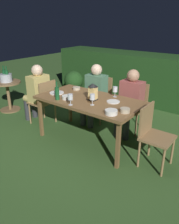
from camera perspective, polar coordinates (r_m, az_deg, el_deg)
name	(u,v)px	position (r m, az deg, el deg)	size (l,w,h in m)	color
ground_plane	(89,140)	(3.89, 0.00, -7.12)	(16.00, 16.00, 0.00)	#385B28
dining_table	(89,102)	(3.60, 0.00, 2.45)	(1.68, 0.90, 0.75)	brown
chair_head_far	(153,133)	(3.20, 15.77, -5.18)	(0.40, 0.42, 0.87)	#937047
chair_side_right_a	(100,96)	(4.52, 2.68, 3.94)	(0.42, 0.40, 0.87)	#937047
person_in_green	(94,92)	(4.32, 1.22, 5.19)	(0.38, 0.47, 1.15)	#4C7A5B
chair_head_near	(44,100)	(4.38, -11.40, 2.89)	(0.40, 0.42, 0.87)	#937047
person_in_mustard	(37,91)	(4.48, -13.23, 5.21)	(0.48, 0.38, 1.15)	tan
chair_side_right_b	(134,105)	(4.16, 11.26, 1.84)	(0.42, 0.40, 0.87)	#937047
person_in_rust	(130,100)	(3.94, 10.14, 3.11)	(0.38, 0.47, 1.15)	#9E4C47
lantern_centerpiece	(93,91)	(3.50, 0.86, 5.37)	(0.15, 0.15, 0.27)	black
green_bottle_on_table	(57,93)	(3.56, -8.20, 4.77)	(0.07, 0.07, 0.29)	#195128
wine_glass_a	(115,90)	(3.68, 6.49, 5.60)	(0.08, 0.08, 0.17)	silver
wine_glass_b	(70,97)	(3.30, -4.88, 3.68)	(0.08, 0.08, 0.17)	silver
wine_glass_c	(92,97)	(3.29, 0.72, 3.71)	(0.08, 0.08, 0.17)	silver
plate_a	(57,93)	(3.91, -8.29, 4.84)	(0.25, 0.25, 0.01)	white
plate_b	(113,102)	(3.46, 6.01, 2.63)	(0.20, 0.20, 0.01)	white
bowl_olives	(76,88)	(4.07, -3.33, 6.02)	(0.14, 0.14, 0.05)	#BCAD8E
bowl_bread	(67,97)	(3.60, -5.71, 3.76)	(0.16, 0.16, 0.05)	silver
bowl_salad	(111,112)	(3.01, 5.51, 0.01)	(0.17, 0.17, 0.06)	silver
bowl_dip	(125,110)	(3.10, 8.94, 0.45)	(0.14, 0.14, 0.06)	#BCAD8E
side_table	(8,91)	(5.31, -19.98, 4.94)	(0.59, 0.59, 0.66)	brown
ice_bucket	(6,77)	(5.23, -20.44, 8.26)	(0.26, 0.26, 0.34)	#B2B7BF
hedge_backdrop	(152,79)	(5.72, 15.46, 8.05)	(5.18, 0.88, 1.14)	#1E4219
potted_plant_by_hedge	(74,82)	(5.95, -4.00, 7.48)	(0.49, 0.49, 0.68)	brown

